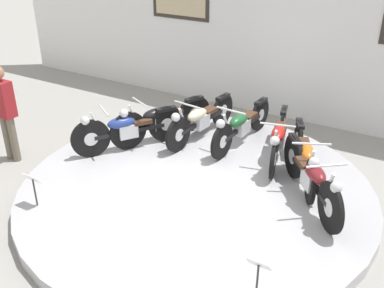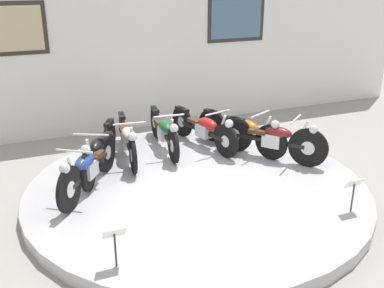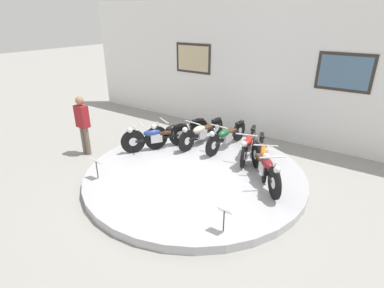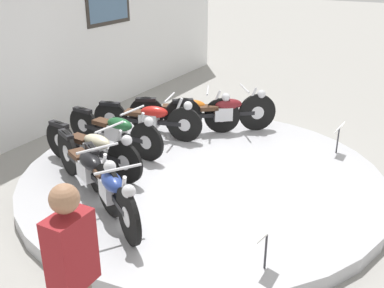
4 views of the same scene
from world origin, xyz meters
TOP-DOWN VIEW (x-y plane):
  - ground_plane at (0.00, 0.00)m, footprint 60.00×60.00m
  - display_platform at (0.00, 0.00)m, footprint 5.27×5.27m
  - back_wall at (0.00, 3.58)m, footprint 14.00×0.22m
  - motorcycle_blue at (-1.59, 0.42)m, footprint 1.16×1.70m
  - motorcycle_black at (-1.31, 1.01)m, footprint 0.93×1.85m
  - motorcycle_cream at (-0.73, 1.41)m, footprint 0.54×1.96m
  - motorcycle_green at (-0.00, 1.56)m, footprint 0.54×1.96m
  - motorcycle_red at (0.74, 1.42)m, footprint 0.64×1.91m
  - motorcycle_orange at (1.31, 1.00)m, footprint 0.90×1.82m
  - motorcycle_maroon at (1.59, 0.42)m, footprint 1.31×1.62m
  - info_placard_front_left at (-1.65, -1.58)m, footprint 0.26×0.11m
  - info_placard_front_centre at (1.65, -1.58)m, footprint 0.26×0.11m
  - visitor_standing at (-3.30, -0.62)m, footprint 0.36×0.22m

SIDE VIEW (x-z plane):
  - ground_plane at x=0.00m, z-range 0.00..0.00m
  - display_platform at x=0.00m, z-range 0.00..0.19m
  - info_placard_front_left at x=-1.65m, z-range 0.30..0.81m
  - info_placard_front_centre at x=1.65m, z-range 0.30..0.81m
  - motorcycle_red at x=0.74m, z-range 0.17..0.95m
  - motorcycle_green at x=0.00m, z-range 0.17..0.95m
  - motorcycle_cream at x=-0.73m, z-range 0.17..0.96m
  - motorcycle_orange at x=1.31m, z-range 0.17..0.97m
  - motorcycle_blue at x=-1.59m, z-range 0.18..0.98m
  - motorcycle_black at x=-1.31m, z-range 0.18..0.99m
  - motorcycle_maroon at x=1.59m, z-range 0.18..0.99m
  - visitor_standing at x=-3.30m, z-range 0.11..1.78m
  - back_wall at x=0.00m, z-range 0.00..4.13m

